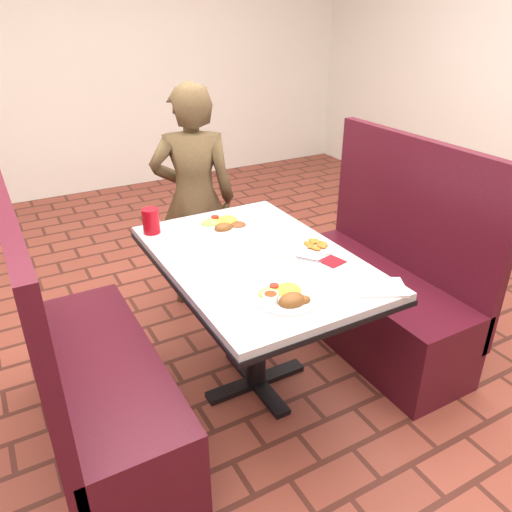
% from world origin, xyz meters
% --- Properties ---
extents(dining_table, '(0.81, 1.21, 0.75)m').
position_xyz_m(dining_table, '(0.00, 0.00, 0.65)').
color(dining_table, '#BBBDC0').
rests_on(dining_table, ground).
extents(booth_bench_left, '(0.47, 1.20, 1.17)m').
position_xyz_m(booth_bench_left, '(-0.80, 0.00, 0.33)').
color(booth_bench_left, '#4C111D').
rests_on(booth_bench_left, ground).
extents(booth_bench_right, '(0.47, 1.20, 1.17)m').
position_xyz_m(booth_bench_right, '(0.80, 0.00, 0.33)').
color(booth_bench_right, '#4C111D').
rests_on(booth_bench_right, ground).
extents(diner_person, '(0.60, 0.51, 1.40)m').
position_xyz_m(diner_person, '(0.09, 0.94, 0.70)').
color(diner_person, brown).
rests_on(diner_person, ground).
extents(near_dinner_plate, '(0.25, 0.25, 0.08)m').
position_xyz_m(near_dinner_plate, '(-0.08, -0.39, 0.78)').
color(near_dinner_plate, white).
rests_on(near_dinner_plate, dining_table).
extents(far_dinner_plate, '(0.28, 0.28, 0.07)m').
position_xyz_m(far_dinner_plate, '(0.02, 0.37, 0.78)').
color(far_dinner_plate, white).
rests_on(far_dinner_plate, dining_table).
extents(plantain_plate, '(0.19, 0.19, 0.03)m').
position_xyz_m(plantain_plate, '(0.28, -0.06, 0.76)').
color(plantain_plate, white).
rests_on(plantain_plate, dining_table).
extents(maroon_napkin, '(0.11, 0.11, 0.00)m').
position_xyz_m(maroon_napkin, '(0.27, -0.22, 0.75)').
color(maroon_napkin, maroon).
rests_on(maroon_napkin, dining_table).
extents(spoon_utensil, '(0.08, 0.11, 0.00)m').
position_xyz_m(spoon_utensil, '(0.18, -0.15, 0.75)').
color(spoon_utensil, silver).
rests_on(spoon_utensil, dining_table).
extents(red_tumbler, '(0.08, 0.08, 0.13)m').
position_xyz_m(red_tumbler, '(-0.33, 0.49, 0.81)').
color(red_tumbler, '#B10B16').
rests_on(red_tumbler, dining_table).
extents(paper_napkin, '(0.24, 0.22, 0.01)m').
position_xyz_m(paper_napkin, '(0.30, -0.50, 0.76)').
color(paper_napkin, silver).
rests_on(paper_napkin, dining_table).
extents(knife_utensil, '(0.01, 0.16, 0.00)m').
position_xyz_m(knife_utensil, '(-0.10, -0.38, 0.76)').
color(knife_utensil, silver).
rests_on(knife_utensil, dining_table).
extents(fork_utensil, '(0.07, 0.15, 0.00)m').
position_xyz_m(fork_utensil, '(-0.06, -0.34, 0.76)').
color(fork_utensil, silver).
rests_on(fork_utensil, dining_table).
extents(lettuce_shreds, '(0.28, 0.32, 0.00)m').
position_xyz_m(lettuce_shreds, '(0.04, 0.06, 0.75)').
color(lettuce_shreds, '#7AB247').
rests_on(lettuce_shreds, dining_table).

